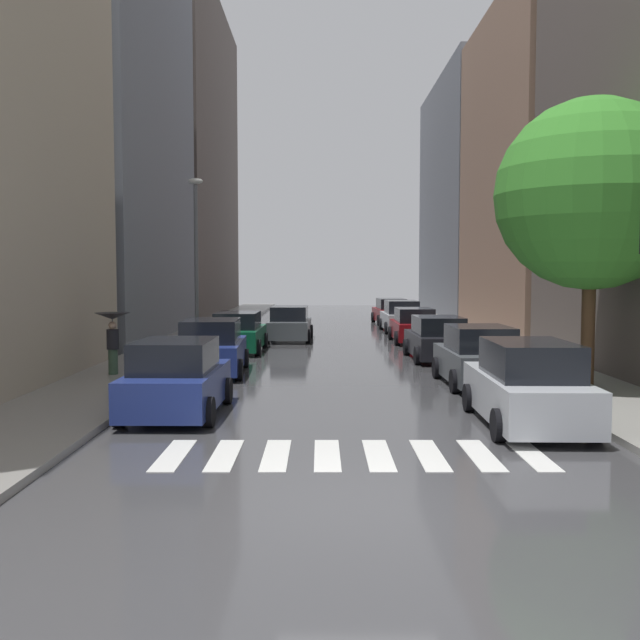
{
  "coord_description": "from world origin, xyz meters",
  "views": [
    {
      "loc": [
        -0.58,
        -9.66,
        3.22
      ],
      "look_at": [
        -0.46,
        18.96,
        1.3
      ],
      "focal_mm": 40.2,
      "sensor_mm": 36.0,
      "label": 1
    }
  ],
  "objects_px": {
    "parked_car_right_nearest": "(524,386)",
    "parked_car_right_sixth": "(388,312)",
    "pedestrian_foreground": "(109,329)",
    "parked_car_left_nearest": "(174,380)",
    "car_midroad": "(287,324)",
    "lamp_post_left": "(193,251)",
    "parked_car_right_fifth": "(398,317)",
    "parked_car_left_third": "(235,333)",
    "street_tree_right": "(588,195)",
    "parked_car_right_third": "(434,339)",
    "parked_car_left_second": "(209,349)",
    "parked_car_right_fourth": "(411,326)",
    "parked_car_right_second": "(475,358)"
  },
  "relations": [
    {
      "from": "parked_car_right_nearest",
      "to": "street_tree_right",
      "type": "bearing_deg",
      "value": -32.21
    },
    {
      "from": "street_tree_right",
      "to": "parked_car_right_third",
      "type": "bearing_deg",
      "value": 112.78
    },
    {
      "from": "parked_car_right_fourth",
      "to": "parked_car_right_sixth",
      "type": "bearing_deg",
      "value": -0.84
    },
    {
      "from": "parked_car_left_second",
      "to": "parked_car_right_sixth",
      "type": "relative_size",
      "value": 0.98
    },
    {
      "from": "parked_car_right_fifth",
      "to": "parked_car_left_nearest",
      "type": "bearing_deg",
      "value": 160.41
    },
    {
      "from": "parked_car_right_third",
      "to": "parked_car_left_nearest",
      "type": "bearing_deg",
      "value": 142.51
    },
    {
      "from": "parked_car_left_third",
      "to": "street_tree_right",
      "type": "bearing_deg",
      "value": -131.58
    },
    {
      "from": "parked_car_right_fifth",
      "to": "street_tree_right",
      "type": "distance_m",
      "value": 20.0
    },
    {
      "from": "parked_car_right_second",
      "to": "parked_car_left_second",
      "type": "bearing_deg",
      "value": 73.01
    },
    {
      "from": "parked_car_right_sixth",
      "to": "car_midroad",
      "type": "bearing_deg",
      "value": 149.08
    },
    {
      "from": "pedestrian_foreground",
      "to": "parked_car_left_nearest",
      "type": "bearing_deg",
      "value": 77.11
    },
    {
      "from": "street_tree_right",
      "to": "lamp_post_left",
      "type": "relative_size",
      "value": 1.13
    },
    {
      "from": "parked_car_left_nearest",
      "to": "parked_car_right_third",
      "type": "distance_m",
      "value": 12.64
    },
    {
      "from": "parked_car_right_sixth",
      "to": "pedestrian_foreground",
      "type": "distance_m",
      "value": 25.52
    },
    {
      "from": "parked_car_left_third",
      "to": "parked_car_left_second",
      "type": "bearing_deg",
      "value": 179.84
    },
    {
      "from": "parked_car_right_nearest",
      "to": "lamp_post_left",
      "type": "relative_size",
      "value": 0.67
    },
    {
      "from": "parked_car_left_nearest",
      "to": "car_midroad",
      "type": "height_order",
      "value": "parked_car_left_nearest"
    },
    {
      "from": "parked_car_right_nearest",
      "to": "parked_car_right_sixth",
      "type": "relative_size",
      "value": 1.01
    },
    {
      "from": "parked_car_right_nearest",
      "to": "parked_car_right_second",
      "type": "relative_size",
      "value": 1.12
    },
    {
      "from": "parked_car_left_second",
      "to": "parked_car_right_nearest",
      "type": "bearing_deg",
      "value": -136.88
    },
    {
      "from": "parked_car_left_second",
      "to": "parked_car_right_sixth",
      "type": "bearing_deg",
      "value": -21.79
    },
    {
      "from": "parked_car_right_second",
      "to": "pedestrian_foreground",
      "type": "distance_m",
      "value": 10.81
    },
    {
      "from": "parked_car_left_second",
      "to": "parked_car_right_nearest",
      "type": "xyz_separation_m",
      "value": [
        7.75,
        -7.65,
        0.02
      ]
    },
    {
      "from": "parked_car_right_nearest",
      "to": "car_midroad",
      "type": "relative_size",
      "value": 1.02
    },
    {
      "from": "parked_car_right_nearest",
      "to": "parked_car_right_third",
      "type": "relative_size",
      "value": 1.04
    },
    {
      "from": "parked_car_right_fifth",
      "to": "car_midroad",
      "type": "bearing_deg",
      "value": 129.13
    },
    {
      "from": "parked_car_right_nearest",
      "to": "parked_car_right_fourth",
      "type": "relative_size",
      "value": 1.09
    },
    {
      "from": "parked_car_left_second",
      "to": "parked_car_right_second",
      "type": "bearing_deg",
      "value": -108.32
    },
    {
      "from": "parked_car_right_third",
      "to": "street_tree_right",
      "type": "bearing_deg",
      "value": -158.13
    },
    {
      "from": "parked_car_right_sixth",
      "to": "parked_car_left_nearest",
      "type": "bearing_deg",
      "value": 162.16
    },
    {
      "from": "parked_car_right_second",
      "to": "pedestrian_foreground",
      "type": "xyz_separation_m",
      "value": [
        -10.72,
        1.2,
        0.73
      ]
    },
    {
      "from": "parked_car_left_third",
      "to": "parked_car_right_sixth",
      "type": "relative_size",
      "value": 1.01
    },
    {
      "from": "parked_car_left_second",
      "to": "car_midroad",
      "type": "height_order",
      "value": "parked_car_left_second"
    },
    {
      "from": "parked_car_left_second",
      "to": "pedestrian_foreground",
      "type": "bearing_deg",
      "value": 108.86
    },
    {
      "from": "lamp_post_left",
      "to": "parked_car_left_nearest",
      "type": "bearing_deg",
      "value": -82.27
    },
    {
      "from": "parked_car_right_third",
      "to": "lamp_post_left",
      "type": "relative_size",
      "value": 0.64
    },
    {
      "from": "parked_car_left_nearest",
      "to": "parked_car_left_second",
      "type": "xyz_separation_m",
      "value": [
        -0.19,
        6.48,
        0.01
      ]
    },
    {
      "from": "parked_car_right_third",
      "to": "car_midroad",
      "type": "bearing_deg",
      "value": 36.54
    },
    {
      "from": "parked_car_left_second",
      "to": "parked_car_right_fifth",
      "type": "height_order",
      "value": "parked_car_left_second"
    },
    {
      "from": "parked_car_left_nearest",
      "to": "parked_car_right_sixth",
      "type": "height_order",
      "value": "parked_car_left_nearest"
    },
    {
      "from": "parked_car_left_second",
      "to": "parked_car_right_fifth",
      "type": "distance_m",
      "value": 17.8
    },
    {
      "from": "parked_car_right_sixth",
      "to": "pedestrian_foreground",
      "type": "xyz_separation_m",
      "value": [
        -10.64,
        -23.18,
        0.78
      ]
    },
    {
      "from": "parked_car_right_nearest",
      "to": "parked_car_right_third",
      "type": "distance_m",
      "value": 11.32
    },
    {
      "from": "parked_car_right_second",
      "to": "lamp_post_left",
      "type": "bearing_deg",
      "value": 46.64
    },
    {
      "from": "parked_car_left_nearest",
      "to": "parked_car_right_fifth",
      "type": "height_order",
      "value": "parked_car_left_nearest"
    },
    {
      "from": "parked_car_right_nearest",
      "to": "parked_car_right_fifth",
      "type": "relative_size",
      "value": 1.04
    },
    {
      "from": "parked_car_right_fifth",
      "to": "lamp_post_left",
      "type": "xyz_separation_m",
      "value": [
        -9.34,
        -9.63,
        3.29
      ]
    },
    {
      "from": "pedestrian_foreground",
      "to": "lamp_post_left",
      "type": "relative_size",
      "value": 0.27
    },
    {
      "from": "parked_car_left_third",
      "to": "car_midroad",
      "type": "bearing_deg",
      "value": -20.57
    },
    {
      "from": "parked_car_left_second",
      "to": "parked_car_right_fourth",
      "type": "xyz_separation_m",
      "value": [
        7.7,
        10.11,
        -0.06
      ]
    }
  ]
}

